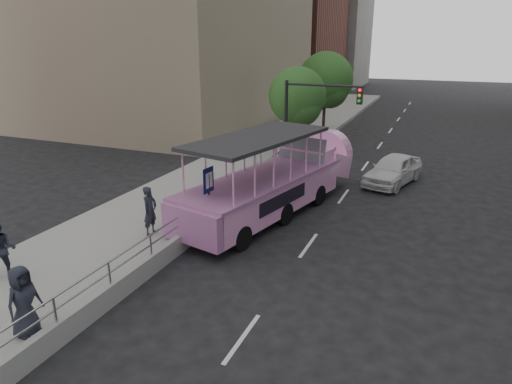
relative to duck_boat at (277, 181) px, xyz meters
The scene contains 14 objects.
ground 7.26m from the duck_boat, 78.93° to the right, with size 160.00×160.00×0.00m, color black.
sidewalk 5.44m from the duck_boat, 145.64° to the left, with size 5.50×80.00×0.30m, color #989893.
kerb_wall 5.37m from the duck_boat, 109.27° to the right, with size 0.24×30.00×0.36m, color #9A9A95.
guardrail 5.31m from the duck_boat, 109.27° to the right, with size 0.07×22.00×0.71m.
duck_boat is the anchor object (origin of this frame).
car 7.41m from the duck_boat, 54.54° to the left, with size 1.84×4.55×1.55m, color silver.
pedestrian_near 5.88m from the duck_boat, 123.22° to the right, with size 0.68×0.45×1.86m, color #212530.
pedestrian_mid 10.91m from the duck_boat, 119.82° to the right, with size 0.91×0.71×1.86m, color #212530.
pedestrian_far 11.53m from the duck_boat, 102.26° to the right, with size 0.91×0.59×1.86m, color #212530.
parking_sign 4.21m from the duck_boat, 106.82° to the right, with size 0.10×0.65×2.87m.
traffic_signal 5.91m from the duck_boat, 93.49° to the left, with size 4.20×0.32×5.20m.
street_tree_near 9.46m from the duck_boat, 102.22° to the left, with size 3.52×3.52×5.72m.
street_tree_far 15.31m from the duck_boat, 96.62° to the left, with size 3.97×3.97×6.45m.
midrise_stone_b 59.48m from the duck_boat, 104.40° to the left, with size 16.00×14.00×20.00m, color gray.
Camera 1 is at (5.14, -10.98, 7.32)m, focal length 32.00 mm.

